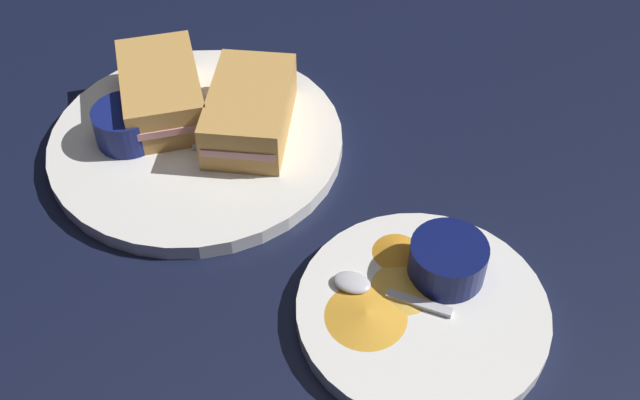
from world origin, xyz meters
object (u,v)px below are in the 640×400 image
ramekin_dark_sauce (126,124)px  sandwich_half_far (161,91)px  sandwich_half_near (250,110)px  spoon_by_gravy_ramekin (370,287)px  ramekin_light_gravy (448,259)px  spoon_by_dark_ramekin (179,143)px  plate_sandwich_main (197,142)px  plate_chips_companion (422,312)px

ramekin_dark_sauce → sandwich_half_far: bearing=140.1°
sandwich_half_near → spoon_by_gravy_ramekin: bearing=21.6°
ramekin_light_gravy → spoon_by_gravy_ramekin: 6.81cm
sandwich_half_near → spoon_by_dark_ramekin: size_ratio=1.48×
ramekin_dark_sauce → spoon_by_dark_ramekin: (1.66, 4.93, -1.58)cm
spoon_by_gravy_ramekin → plate_sandwich_main: bearing=-146.2°
plate_sandwich_main → spoon_by_dark_ramekin: 2.31cm
plate_sandwich_main → sandwich_half_far: 6.40cm
plate_chips_companion → ramekin_light_gravy: bearing=140.2°
ramekin_dark_sauce → ramekin_light_gravy: bearing=52.9°
spoon_by_dark_ramekin → spoon_by_gravy_ramekin: bearing=38.3°
ramekin_dark_sauce → spoon_by_dark_ramekin: bearing=71.3°
sandwich_half_near → plate_chips_companion: size_ratio=0.70×
spoon_by_dark_ramekin → ramekin_light_gravy: 29.14cm
plate_chips_companion → spoon_by_gravy_ramekin: 4.69cm
ramekin_dark_sauce → spoon_by_gravy_ramekin: 29.72cm
spoon_by_dark_ramekin → ramekin_light_gravy: ramekin_light_gravy is taller
ramekin_light_gravy → sandwich_half_near: bearing=-143.7°
sandwich_half_far → plate_sandwich_main: bearing=34.7°
sandwich_half_far → plate_chips_companion: 34.96cm
ramekin_dark_sauce → spoon_by_gravy_ramekin: ramekin_dark_sauce is taller
plate_sandwich_main → sandwich_half_near: (-0.45, 5.52, 3.20)cm
sandwich_half_far → ramekin_dark_sauce: sandwich_half_far is taller
sandwich_half_far → ramekin_dark_sauce: size_ratio=2.22×
plate_sandwich_main → plate_chips_companion: (23.11, 17.98, 0.00)cm
sandwich_half_near → plate_sandwich_main: bearing=-85.3°
ramekin_dark_sauce → ramekin_light_gravy: (20.50, 27.11, -0.08)cm
ramekin_light_gravy → plate_sandwich_main: bearing=-134.2°
ramekin_dark_sauce → spoon_by_dark_ramekin: size_ratio=0.64×
spoon_by_gravy_ramekin → sandwich_half_near: bearing=-158.4°
spoon_by_dark_ramekin → sandwich_half_near: bearing=102.8°
ramekin_dark_sauce → sandwich_half_near: bearing=89.8°
spoon_by_dark_ramekin → spoon_by_gravy_ramekin: size_ratio=1.05×
sandwich_half_far → spoon_by_gravy_ramekin: (25.49, 17.14, -2.04)cm
ramekin_light_gravy → spoon_by_gravy_ramekin: bearing=-82.0°
sandwich_half_far → ramekin_light_gravy: bearing=44.0°
sandwich_half_far → spoon_by_gravy_ramekin: sandwich_half_far is taller
sandwich_half_near → ramekin_light_gravy: (20.46, 15.05, -0.53)cm
sandwich_half_far → plate_chips_companion: sandwich_half_far is taller
plate_sandwich_main → sandwich_half_near: size_ratio=2.01×
plate_chips_companion → spoon_by_dark_ramekin: bearing=-138.2°
plate_chips_companion → sandwich_half_far: bearing=-142.6°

